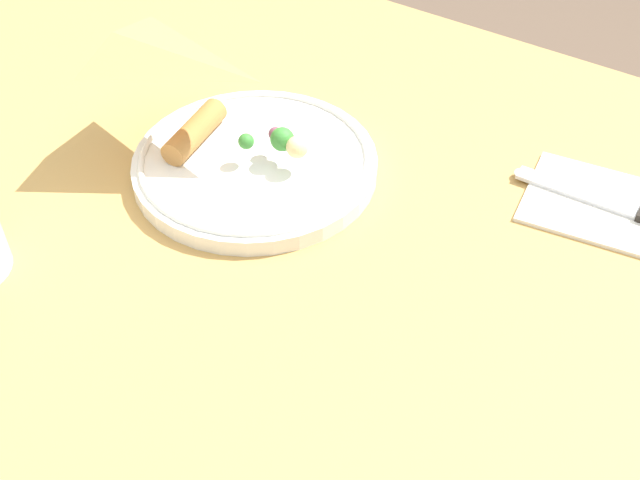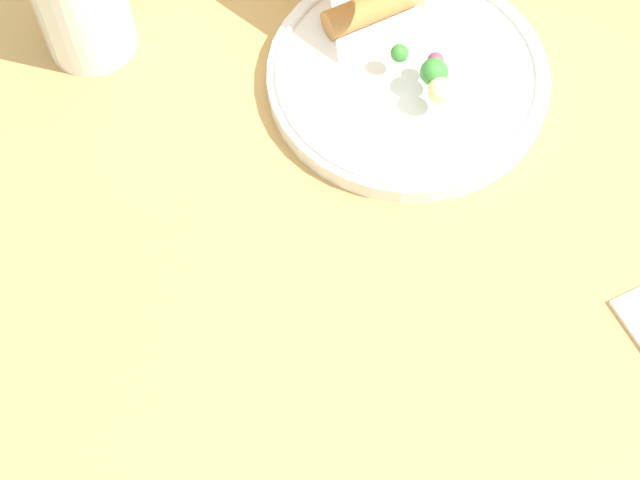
% 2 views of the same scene
% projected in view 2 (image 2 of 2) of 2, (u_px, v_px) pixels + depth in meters
% --- Properties ---
extents(ground_plane, '(6.00, 6.00, 0.00)m').
position_uv_depth(ground_plane, '(330.00, 436.00, 1.41)').
color(ground_plane, brown).
extents(dining_table, '(1.22, 0.88, 0.73)m').
position_uv_depth(dining_table, '(337.00, 216.00, 0.85)').
color(dining_table, tan).
rests_on(dining_table, ground_plane).
extents(plate_pizza, '(0.23, 0.23, 0.05)m').
position_uv_depth(plate_pizza, '(409.00, 73.00, 0.79)').
color(plate_pizza, white).
rests_on(plate_pizza, dining_table).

